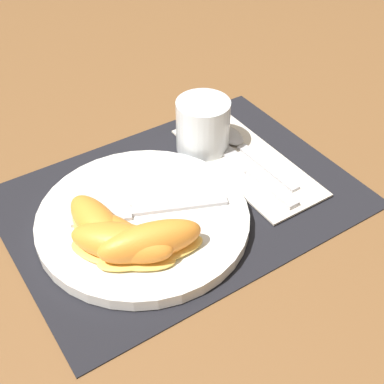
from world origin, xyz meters
name	(u,v)px	position (x,y,z in m)	size (l,w,h in m)	color
ground_plane	(182,199)	(0.00, 0.00, 0.00)	(3.00, 3.00, 0.00)	brown
placemat	(181,198)	(0.00, 0.00, 0.00)	(0.45, 0.33, 0.00)	black
plate	(143,219)	(-0.07, -0.02, 0.01)	(0.27, 0.27, 0.02)	white
juice_glass	(203,129)	(0.09, 0.08, 0.04)	(0.08, 0.08, 0.08)	silver
napkin	(247,161)	(0.12, 0.01, 0.01)	(0.10, 0.24, 0.00)	silver
knife	(243,164)	(0.11, 0.01, 0.01)	(0.02, 0.23, 0.01)	#BCBCC1
spoon	(238,143)	(0.13, 0.05, 0.01)	(0.03, 0.18, 0.01)	#BCBCC1
fork	(138,211)	(-0.07, -0.01, 0.02)	(0.19, 0.10, 0.00)	#BCBCC1
citrus_wedge_0	(97,225)	(-0.13, -0.02, 0.04)	(0.05, 0.11, 0.04)	#F7C656
citrus_wedge_1	(112,233)	(-0.12, -0.04, 0.03)	(0.08, 0.12, 0.03)	#F7C656
citrus_wedge_2	(122,244)	(-0.12, -0.06, 0.04)	(0.12, 0.13, 0.04)	#F7C656
citrus_wedge_3	(150,243)	(-0.09, -0.08, 0.04)	(0.13, 0.07, 0.04)	#F7C656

